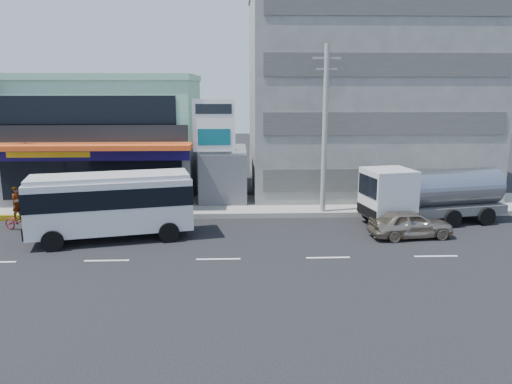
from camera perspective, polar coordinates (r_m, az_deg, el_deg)
ground at (r=22.81m, az=-4.33°, el=-7.66°), size 120.00×120.00×0.00m
sidewalk at (r=32.13m, az=5.21°, el=-1.54°), size 70.00×5.00×0.30m
shop_building at (r=36.68m, az=-16.31°, el=5.83°), size 12.40×11.70×8.00m
concrete_building at (r=37.59m, az=12.03°, el=10.78°), size 16.00×12.00×14.00m
gap_structure at (r=33.99m, az=-3.68°, el=2.00°), size 3.00×6.00×3.50m
satellite_dish at (r=32.73m, az=-3.76°, el=4.84°), size 1.50×1.50×0.15m
billboard at (r=30.81m, az=-4.82°, el=6.90°), size 2.60×0.18×6.90m
utility_pole_near at (r=29.42m, az=7.87°, el=7.02°), size 1.60×0.30×10.00m
minibus at (r=26.11m, az=-16.24°, el=-1.00°), size 8.36×4.25×3.35m
sedan at (r=26.90m, az=17.23°, el=-3.48°), size 4.43×2.19×1.45m
tanker_truck at (r=29.73m, az=19.08°, el=-0.17°), size 8.44×3.94×3.21m
motorcycle_rider at (r=29.76m, az=-25.52°, el=-2.51°), size 1.99×1.31×2.42m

